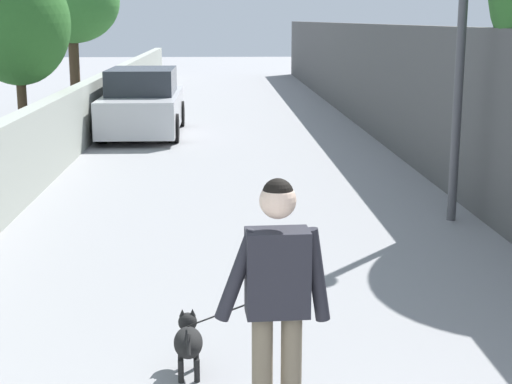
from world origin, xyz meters
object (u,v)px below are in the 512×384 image
Objects in this scene: lamp_post at (463,8)px; car_near at (143,104)px; tree_left_mid at (71,2)px; tree_left_far at (17,24)px; person_skateboarder at (277,291)px; dog at (188,340)px.

lamp_post is 0.95× the size of car_near.
tree_left_mid is at bearing 32.10° from lamp_post.
tree_left_far is 11.68m from person_skateboarder.
lamp_post is 2.91× the size of dog.
tree_left_mid is 1.04× the size of lamp_post.
tree_left_far is 0.88× the size of car_near.
person_skateboarder is at bearing -151.92° from dog.
tree_left_mid is 13.23m from lamp_post.
person_skateboarder is (-16.80, -4.25, -2.04)m from tree_left_mid.
person_skateboarder is 0.39× the size of car_near.
dog is (-15.69, -3.66, -2.83)m from tree_left_mid.
lamp_post is at bearing -147.90° from tree_left_mid.
tree_left_far is 2.71× the size of dog.
lamp_post reaches higher than car_near.
dog is at bearing 28.08° from person_skateboarder.
tree_left_far reaches higher than dog.
tree_left_far is at bearing 21.16° from person_skateboarder.
tree_left_mid is 3.04× the size of dog.
car_near is (-2.99, -2.10, -2.39)m from tree_left_mid.
lamp_post is 6.15m from dog.
tree_left_far is at bearing 53.20° from lamp_post.
tree_left_far is 2.26× the size of person_skateboarder.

